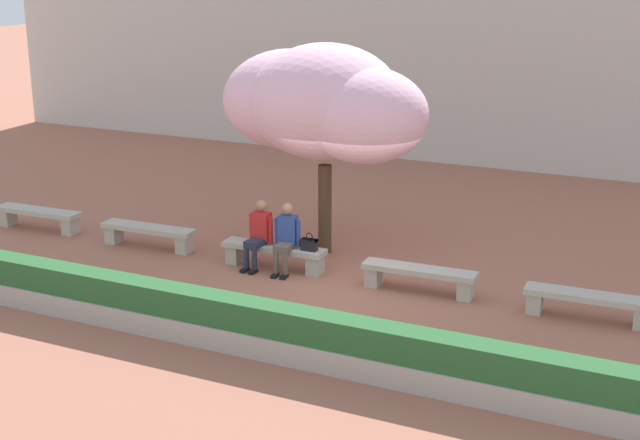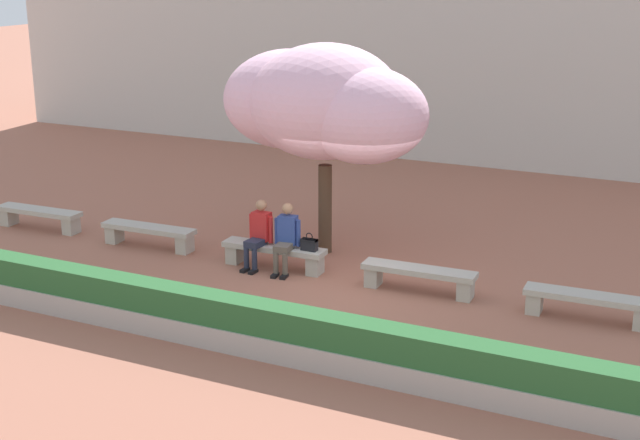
{
  "view_description": "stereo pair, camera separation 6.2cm",
  "coord_description": "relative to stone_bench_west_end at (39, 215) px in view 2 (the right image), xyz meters",
  "views": [
    {
      "loc": [
        6.15,
        -13.87,
        5.65
      ],
      "look_at": [
        -0.57,
        0.2,
        1.0
      ],
      "focal_mm": 50.0,
      "sensor_mm": 36.0,
      "label": 1
    },
    {
      "loc": [
        6.21,
        -13.84,
        5.65
      ],
      "look_at": [
        -0.57,
        0.2,
        1.0
      ],
      "focal_mm": 50.0,
      "sensor_mm": 36.0,
      "label": 2
    }
  ],
  "objects": [
    {
      "name": "ground_plane",
      "position": [
        7.16,
        0.0,
        -0.31
      ],
      "size": [
        100.0,
        100.0,
        0.0
      ],
      "primitive_type": "plane",
      "color": "#9E604C"
    },
    {
      "name": "stone_bench_west_end",
      "position": [
        0.0,
        0.0,
        0.0
      ],
      "size": [
        2.03,
        0.5,
        0.45
      ],
      "color": "#ADA89E",
      "rests_on": "ground"
    },
    {
      "name": "stone_bench_near_west",
      "position": [
        2.86,
        0.0,
        0.0
      ],
      "size": [
        2.03,
        0.5,
        0.45
      ],
      "color": "#ADA89E",
      "rests_on": "ground"
    },
    {
      "name": "stone_bench_center",
      "position": [
        5.73,
        -0.0,
        0.0
      ],
      "size": [
        2.03,
        0.5,
        0.45
      ],
      "color": "#ADA89E",
      "rests_on": "ground"
    },
    {
      "name": "stone_bench_near_east",
      "position": [
        8.59,
        0.0,
        0.0
      ],
      "size": [
        2.03,
        0.5,
        0.45
      ],
      "color": "#ADA89E",
      "rests_on": "ground"
    },
    {
      "name": "stone_bench_east_end",
      "position": [
        11.45,
        -0.0,
        0.0
      ],
      "size": [
        2.03,
        0.5,
        0.45
      ],
      "color": "#ADA89E",
      "rests_on": "ground"
    },
    {
      "name": "person_seated_left",
      "position": [
        5.44,
        -0.05,
        0.39
      ],
      "size": [
        0.51,
        0.7,
        1.29
      ],
      "color": "black",
      "rests_on": "ground"
    },
    {
      "name": "person_seated_right",
      "position": [
        6.01,
        -0.05,
        0.39
      ],
      "size": [
        0.51,
        0.71,
        1.29
      ],
      "color": "black",
      "rests_on": "ground"
    },
    {
      "name": "handbag",
      "position": [
        6.45,
        0.02,
        0.27
      ],
      "size": [
        0.3,
        0.15,
        0.34
      ],
      "color": "black",
      "rests_on": "stone_bench_center"
    },
    {
      "name": "cherry_tree_main",
      "position": [
        6.1,
        1.31,
        2.63
      ],
      "size": [
        4.3,
        3.1,
        4.09
      ],
      "color": "#473323",
      "rests_on": "ground"
    },
    {
      "name": "planter_hedge_foreground",
      "position": [
        7.16,
        -3.37,
        0.08
      ],
      "size": [
        20.81,
        0.5,
        0.8
      ],
      "color": "#ADA89E",
      "rests_on": "ground"
    }
  ]
}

